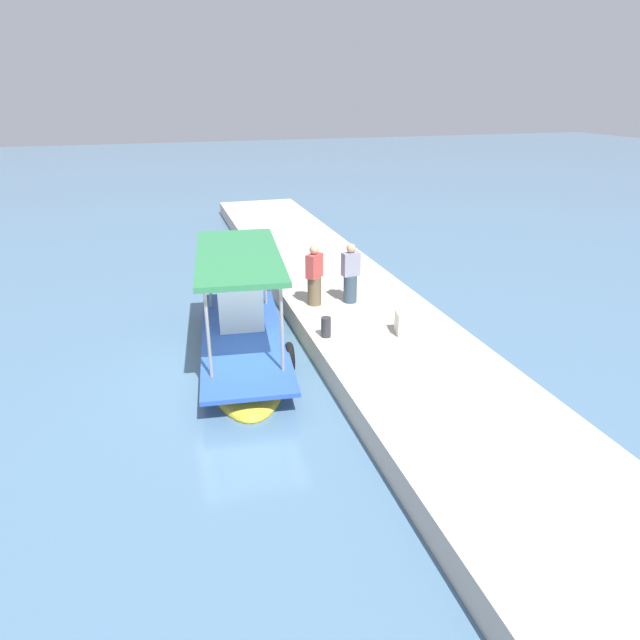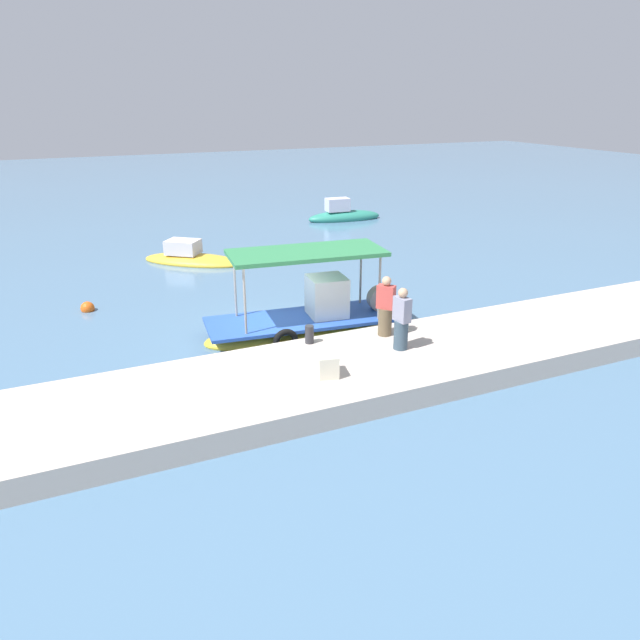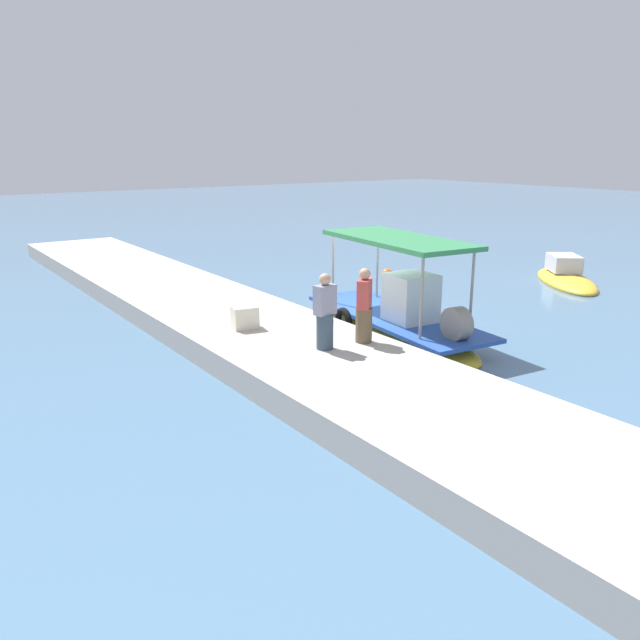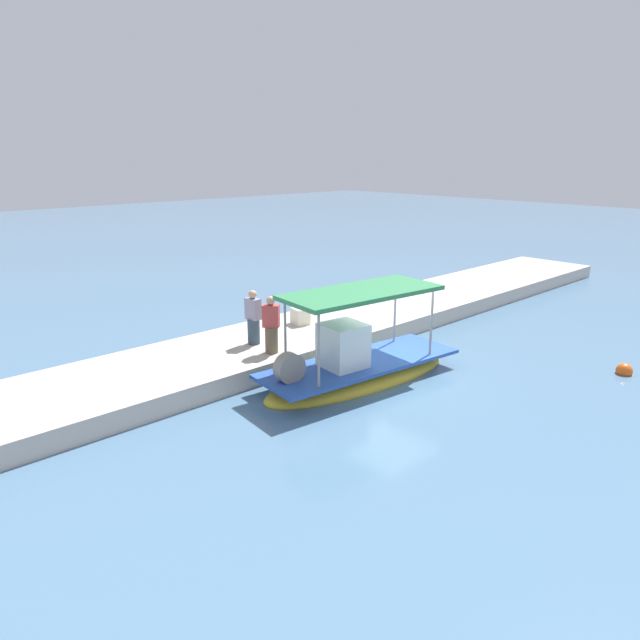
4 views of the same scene
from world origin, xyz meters
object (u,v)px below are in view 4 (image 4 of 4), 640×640
object	(u,v)px
fisherman_by_crate	(253,320)
marker_buoy	(624,371)
fisherman_near_bollard	(271,327)
cargo_crate	(300,316)
main_fishing_boat	(357,367)
mooring_bollard	(332,332)

from	to	relation	value
fisherman_by_crate	marker_buoy	size ratio (longest dim) A/B	3.67
fisherman_by_crate	marker_buoy	xyz separation A→B (m)	(-7.31, 8.23, -1.25)
marker_buoy	fisherman_near_bollard	bearing A→B (deg)	-44.24
marker_buoy	cargo_crate	bearing A→B (deg)	-61.33
main_fishing_boat	cargo_crate	xyz separation A→B (m)	(-1.25, -3.89, 0.44)
cargo_crate	marker_buoy	bearing A→B (deg)	118.67
main_fishing_boat	fisherman_by_crate	distance (m)	3.58
main_fishing_boat	marker_buoy	bearing A→B (deg)	140.73
cargo_crate	fisherman_by_crate	bearing A→B (deg)	14.83
fisherman_near_bollard	main_fishing_boat	bearing A→B (deg)	120.46
fisherman_near_bollard	marker_buoy	world-z (taller)	fisherman_near_bollard
fisherman_by_crate	fisherman_near_bollard	bearing A→B (deg)	84.10
mooring_bollard	cargo_crate	xyz separation A→B (m)	(-0.40, -1.99, 0.03)
fisherman_by_crate	marker_buoy	world-z (taller)	fisherman_by_crate
cargo_crate	marker_buoy	world-z (taller)	cargo_crate
fisherman_by_crate	cargo_crate	world-z (taller)	fisherman_by_crate
main_fishing_boat	cargo_crate	size ratio (longest dim) A/B	10.79
fisherman_near_bollard	mooring_bollard	distance (m)	2.24
fisherman_near_bollard	fisherman_by_crate	world-z (taller)	fisherman_near_bollard
fisherman_by_crate	mooring_bollard	distance (m)	2.51
fisherman_near_bollard	cargo_crate	world-z (taller)	fisherman_near_bollard
main_fishing_boat	marker_buoy	size ratio (longest dim) A/B	14.11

